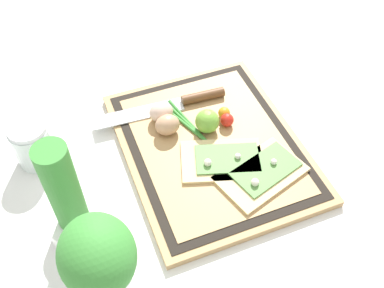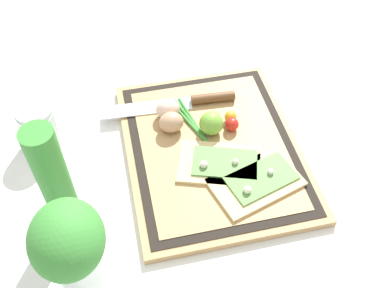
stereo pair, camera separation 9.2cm
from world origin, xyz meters
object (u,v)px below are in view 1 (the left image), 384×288
Objects in this scene: herb_glass at (101,266)px; egg_pink at (161,112)px; pizza_slice_far at (223,160)px; cherry_tomato_red at (227,120)px; pizza_slice_near at (262,173)px; lime at (207,121)px; knife at (182,102)px; cherry_tomato_yellow at (224,113)px; sauce_jar at (34,145)px; egg_brown at (167,125)px; herb_pot at (71,209)px.

egg_pink is at bearing -30.57° from herb_glass.
pizza_slice_far is 0.10m from cherry_tomato_red.
lime reaches higher than pizza_slice_near.
knife is 0.10m from cherry_tomato_yellow.
lime is 0.36m from sauce_jar.
egg_brown is (0.18, 0.14, 0.02)m from pizza_slice_near.
sauce_jar is at bearing 65.16° from pizza_slice_far.
sauce_jar is 0.45× the size of herb_glass.
herb_glass reaches higher than knife.
pizza_slice_near is at bearing -159.97° from lime.
pizza_slice_far is at bearing 177.16° from lime.
cherry_tomato_yellow is at bearing -25.23° from pizza_slice_far.
egg_brown is at bearing -99.28° from sauce_jar.
egg_pink is at bearing 32.35° from pizza_slice_near.
cherry_tomato_yellow is 0.41m from sauce_jar.
cherry_tomato_red is at bearing -100.10° from sauce_jar.
pizza_slice_near is 0.15m from cherry_tomato_red.
cherry_tomato_red is 0.02m from cherry_tomato_yellow.
egg_pink is at bearing -48.22° from herb_pot.
sauce_jar is (0.04, 0.27, 0.00)m from egg_brown.
herb_glass reaches higher than sauce_jar.
egg_pink is 0.22× the size of herb_pot.
pizza_slice_near is 0.22m from egg_brown.
knife is (0.24, 0.08, 0.00)m from pizza_slice_near.
egg_brown is 0.24× the size of herb_glass.
sauce_jar is (0.21, 0.04, -0.04)m from herb_pot.
herb_glass is (-0.19, 0.28, 0.11)m from pizza_slice_far.
lime is at bearing -2.84° from pizza_slice_far.
egg_pink is 0.14m from cherry_tomato_red.
cherry_tomato_red is (-0.09, -0.07, 0.01)m from knife.
cherry_tomato_red is (-0.00, -0.05, -0.01)m from lime.
pizza_slice_near is 0.89× the size of herb_glass.
cherry_tomato_red reaches higher than pizza_slice_near.
sauce_jar is at bearing 80.72° from egg_brown.
cherry_tomato_red is 0.13× the size of herb_glass.
herb_pot is (-0.14, 0.36, 0.05)m from cherry_tomato_red.
cherry_tomato_red is at bearing -117.85° from egg_pink.
egg_pink is (0.16, 0.08, 0.02)m from pizza_slice_far.
herb_glass reaches higher than egg_pink.
knife is 11.39× the size of cherry_tomato_yellow.
egg_pink is at bearing -90.85° from sauce_jar.
knife is 5.85× the size of lime.
egg_pink reaches higher than pizza_slice_far.
lime is 0.24× the size of herb_glass.
egg_brown is at bearing 73.45° from lime.
egg_brown is 1.00× the size of egg_pink.
cherry_tomato_yellow is at bearing -108.72° from egg_pink.
cherry_tomato_red is 0.45m from herb_glass.
egg_brown is 0.09m from lime.
knife is 0.07m from egg_pink.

